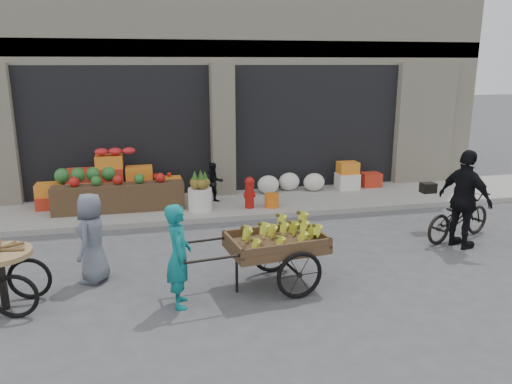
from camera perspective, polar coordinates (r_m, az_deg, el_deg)
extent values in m
plane|color=#424244|center=(7.91, 2.29, -9.88)|extent=(80.00, 80.00, 0.00)
cube|color=gray|center=(11.66, -3.00, -1.46)|extent=(18.00, 2.20, 0.12)
cube|color=beige|center=(15.27, -5.97, 15.33)|extent=(14.00, 6.00, 7.00)
cube|color=gray|center=(12.45, -4.27, 16.03)|extent=(14.00, 0.30, 0.40)
cube|color=black|center=(13.05, -15.43, 6.99)|extent=(4.40, 1.60, 3.10)
cube|color=black|center=(13.76, 5.79, 7.80)|extent=(4.40, 1.60, 3.10)
cube|color=beige|center=(12.35, -3.95, 7.07)|extent=(0.55, 0.80, 3.22)
cube|color=brown|center=(11.27, -15.37, -0.63)|extent=(2.80, 0.45, 0.60)
sphere|color=#1E5923|center=(11.71, -18.85, 1.88)|extent=(0.34, 0.34, 0.34)
cylinder|color=silver|center=(11.00, -6.41, -0.84)|extent=(0.52, 0.52, 0.50)
cylinder|color=#A5140F|center=(11.11, -0.75, -0.42)|extent=(0.20, 0.20, 0.56)
sphere|color=#A5140F|center=(11.03, -0.75, 1.18)|extent=(0.22, 0.22, 0.22)
cylinder|color=orange|center=(11.21, 1.81, -0.98)|extent=(0.32, 0.32, 0.30)
ellipsoid|color=silver|center=(12.53, 4.07, 0.99)|extent=(1.70, 0.60, 0.44)
imported|color=black|center=(11.57, -4.82, 1.07)|extent=(0.51, 0.43, 0.93)
cube|color=brown|center=(7.44, 2.30, -6.15)|extent=(1.51, 1.09, 0.12)
torus|color=black|center=(7.19, 5.00, -9.46)|extent=(0.71, 0.16, 0.71)
torus|color=black|center=(8.02, 1.92, -6.78)|extent=(0.71, 0.16, 0.71)
cylinder|color=black|center=(7.37, -2.22, -9.31)|extent=(0.05, 0.05, 0.58)
imported|color=#0E6F72|center=(6.90, -8.83, -7.21)|extent=(0.36, 0.54, 1.46)
cube|color=black|center=(7.66, -26.98, -9.12)|extent=(0.09, 0.09, 0.80)
torus|color=black|center=(7.37, -25.84, -10.68)|extent=(0.62, 0.14, 0.62)
torus|color=black|center=(7.85, -24.46, -8.99)|extent=(0.62, 0.14, 0.62)
imported|color=slate|center=(7.99, -18.21, -5.00)|extent=(0.63, 0.78, 1.39)
imported|color=black|center=(10.21, 22.14, -2.58)|extent=(1.82, 1.13, 0.90)
imported|color=black|center=(9.67, 22.76, -0.81)|extent=(0.76, 1.14, 1.80)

